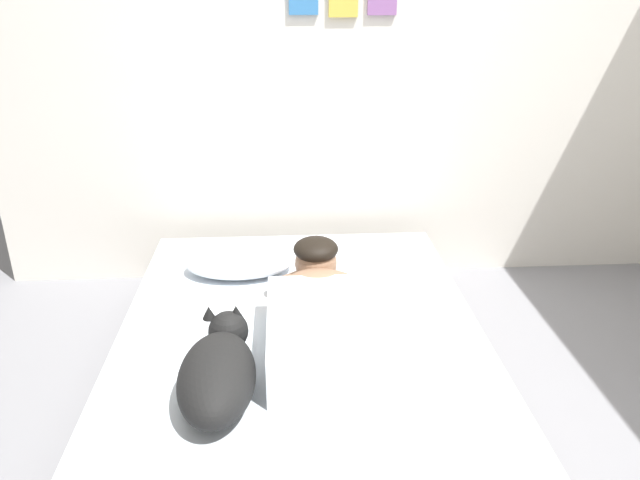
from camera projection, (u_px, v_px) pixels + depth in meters
ground_plane at (379, 463)px, 2.23m from camera, size 11.75×11.75×0.00m
back_wall at (341, 60)px, 3.26m from camera, size 3.87×0.12×2.50m
bed at (301, 356)px, 2.59m from camera, size 1.53×1.96×0.32m
pillow at (240, 262)px, 2.95m from camera, size 0.52×0.32×0.11m
person_lying at (321, 312)px, 2.40m from camera, size 0.43×0.92×0.27m
dog at (219, 371)px, 2.04m from camera, size 0.26×0.57×0.21m
coffee_cup at (322, 276)px, 2.85m from camera, size 0.12×0.09×0.07m
cell_phone at (292, 387)px, 2.12m from camera, size 0.07×0.14×0.01m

